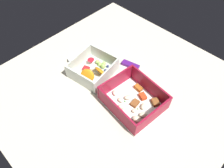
{
  "coord_description": "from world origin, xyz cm",
  "views": [
    {
      "loc": [
        30.2,
        -32.92,
        61.09
      ],
      "look_at": [
        -1.05,
        -0.83,
        4.0
      ],
      "focal_mm": 33.07,
      "sensor_mm": 36.0,
      "label": 1
    }
  ],
  "objects_px": {
    "pasta_container": "(134,101)",
    "fruit_bowl": "(93,69)",
    "paper_cup_liner": "(72,60)",
    "candy_bar": "(130,65)"
  },
  "relations": [
    {
      "from": "pasta_container",
      "to": "fruit_bowl",
      "type": "bearing_deg",
      "value": -174.35
    },
    {
      "from": "pasta_container",
      "to": "paper_cup_liner",
      "type": "xyz_separation_m",
      "value": [
        -0.3,
        -0.02,
        -0.01
      ]
    },
    {
      "from": "pasta_container",
      "to": "candy_bar",
      "type": "xyz_separation_m",
      "value": [
        -0.12,
        0.13,
        -0.02
      ]
    },
    {
      "from": "pasta_container",
      "to": "fruit_bowl",
      "type": "distance_m",
      "value": 0.2
    },
    {
      "from": "paper_cup_liner",
      "to": "candy_bar",
      "type": "bearing_deg",
      "value": 37.79
    },
    {
      "from": "pasta_container",
      "to": "fruit_bowl",
      "type": "height_order",
      "value": "pasta_container"
    },
    {
      "from": "candy_bar",
      "to": "paper_cup_liner",
      "type": "relative_size",
      "value": 2.16
    },
    {
      "from": "paper_cup_liner",
      "to": "pasta_container",
      "type": "bearing_deg",
      "value": 2.92
    },
    {
      "from": "paper_cup_liner",
      "to": "fruit_bowl",
      "type": "bearing_deg",
      "value": 9.2
    },
    {
      "from": "pasta_container",
      "to": "paper_cup_liner",
      "type": "relative_size",
      "value": 6.07
    }
  ]
}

